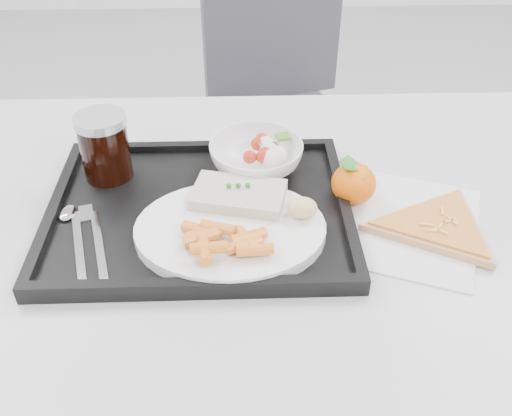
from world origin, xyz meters
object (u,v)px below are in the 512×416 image
object	(u,v)px
chair	(274,92)
tray	(200,211)
pizza_slice	(437,226)
cola_glass	(104,146)
tangerine	(354,183)
dinner_plate	(230,230)
table	(262,249)
salad_bowl	(256,157)

from	to	relation	value
chair	tray	bearing A→B (deg)	-101.21
pizza_slice	cola_glass	bearing A→B (deg)	164.09
tangerine	dinner_plate	bearing A→B (deg)	-154.17
tray	tangerine	xyz separation A→B (m)	(0.24, 0.03, 0.03)
tray	dinner_plate	distance (m)	0.08
table	pizza_slice	world-z (taller)	pizza_slice
chair	dinner_plate	size ratio (longest dim) A/B	3.44
chair	cola_glass	bearing A→B (deg)	-112.97
salad_bowl	tangerine	distance (m)	0.17
tangerine	table	bearing A→B (deg)	-167.45
tray	pizza_slice	distance (m)	0.35
salad_bowl	chair	bearing A→B (deg)	83.95
table	tray	xyz separation A→B (m)	(-0.09, 0.00, 0.08)
cola_glass	tangerine	bearing A→B (deg)	-9.66
tray	salad_bowl	xyz separation A→B (m)	(0.09, 0.10, 0.03)
salad_bowl	cola_glass	size ratio (longest dim) A/B	1.41
table	pizza_slice	bearing A→B (deg)	-10.04
tray	pizza_slice	size ratio (longest dim) A/B	1.90
tray	cola_glass	xyz separation A→B (m)	(-0.15, 0.09, 0.06)
table	cola_glass	xyz separation A→B (m)	(-0.25, 0.10, 0.14)
table	cola_glass	world-z (taller)	cola_glass
chair	pizza_slice	bearing A→B (deg)	-78.49
tray	cola_glass	size ratio (longest dim) A/B	4.17
salad_bowl	tray	bearing A→B (deg)	-130.70
tray	pizza_slice	xyz separation A→B (m)	(0.35, -0.05, 0.00)
chair	salad_bowl	size ratio (longest dim) A/B	6.11
chair	tangerine	world-z (taller)	chair
dinner_plate	tangerine	size ratio (longest dim) A/B	3.03
chair	tray	xyz separation A→B (m)	(-0.17, -0.84, 0.22)
chair	tangerine	xyz separation A→B (m)	(0.07, -0.81, 0.25)
table	salad_bowl	size ratio (longest dim) A/B	7.89
pizza_slice	dinner_plate	bearing A→B (deg)	-177.07
table	tangerine	bearing A→B (deg)	12.55
chair	tray	world-z (taller)	chair
table	dinner_plate	bearing A→B (deg)	-128.67
chair	salad_bowl	bearing A→B (deg)	-96.05
chair	salad_bowl	xyz separation A→B (m)	(-0.08, -0.74, 0.25)
salad_bowl	cola_glass	xyz separation A→B (m)	(-0.24, -0.01, 0.03)
dinner_plate	tangerine	bearing A→B (deg)	25.83
tray	salad_bowl	distance (m)	0.14
cola_glass	pizza_slice	bearing A→B (deg)	-15.91
tray	tangerine	distance (m)	0.24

